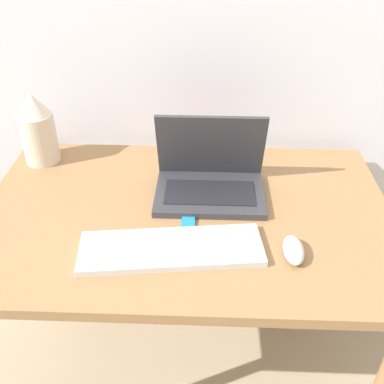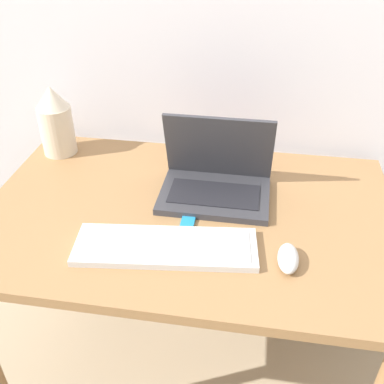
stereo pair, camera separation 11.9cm
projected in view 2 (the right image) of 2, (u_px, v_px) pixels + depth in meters
The scene contains 7 objects.
wall_back at pixel (212, 2), 1.39m from camera, with size 6.00×0.05×2.50m.
desk at pixel (188, 236), 1.35m from camera, with size 1.19×0.77×0.78m.
laptop at pixel (216, 178), 1.34m from camera, with size 0.32×0.23×0.24m.
keyboard at pixel (166, 247), 1.15m from camera, with size 0.48×0.20×0.02m.
mouse at pixel (288, 258), 1.10m from camera, with size 0.05×0.11×0.04m.
vase at pixel (56, 121), 1.51m from camera, with size 0.11×0.11×0.24m.
mp3_player at pixel (188, 222), 1.24m from camera, with size 0.04×0.06×0.01m.
Camera 2 is at (0.18, -0.64, 1.55)m, focal length 42.00 mm.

